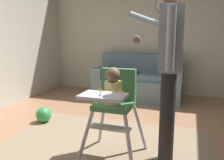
# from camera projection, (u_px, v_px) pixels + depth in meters

# --- Properties ---
(ground) EXTENTS (6.06, 7.05, 0.10)m
(ground) POSITION_uv_depth(u_px,v_px,m) (111.00, 152.00, 2.70)
(ground) COLOR #A17353
(wall_far) EXTENTS (5.26, 0.06, 2.78)m
(wall_far) POSITION_uv_depth(u_px,v_px,m) (153.00, 27.00, 5.00)
(wall_far) COLOR beige
(wall_far) RESTS_ON ground
(couch) EXTENTS (1.67, 0.86, 0.86)m
(couch) POSITION_uv_depth(u_px,v_px,m) (139.00, 81.00, 4.76)
(couch) COLOR slate
(couch) RESTS_ON ground
(high_chair) EXTENTS (0.62, 0.73, 0.94)m
(high_chair) POSITION_uv_depth(u_px,v_px,m) (114.00, 96.00, 2.37)
(high_chair) COLOR silver
(high_chair) RESTS_ON ground
(adult_standing) EXTENTS (0.54, 0.50, 1.68)m
(adult_standing) POSITION_uv_depth(u_px,v_px,m) (168.00, 67.00, 2.20)
(adult_standing) COLOR #29282B
(adult_standing) RESTS_ON ground
(toy_ball) EXTENTS (0.22, 0.22, 0.22)m
(toy_ball) POSITION_uv_depth(u_px,v_px,m) (44.00, 115.00, 3.45)
(toy_ball) COLOR green
(toy_ball) RESTS_ON ground
(wall_clock) EXTENTS (0.33, 0.04, 0.33)m
(wall_clock) POSITION_uv_depth(u_px,v_px,m) (164.00, 5.00, 4.82)
(wall_clock) COLOR white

